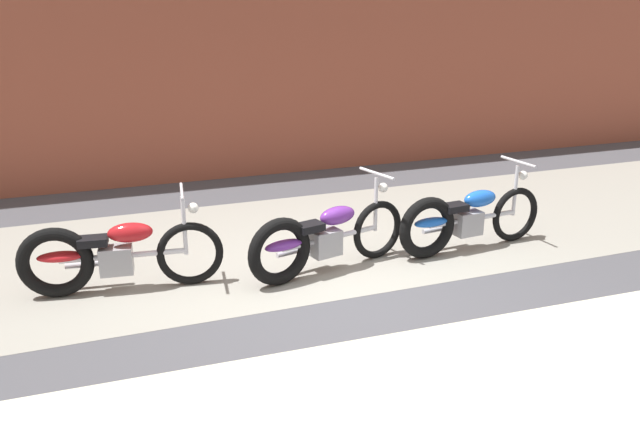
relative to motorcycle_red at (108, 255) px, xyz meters
The scene contains 5 objects.
ground_plane 2.40m from the motorcycle_red, 24.72° to the right, with size 80.00×80.00×0.00m, color #47474C.
sidewalk_slab 2.31m from the motorcycle_red, 19.52° to the left, with size 36.00×3.50×0.01m, color gray.
motorcycle_red is the anchor object (origin of this frame).
motorcycle_purple 2.16m from the motorcycle_red, ahead, with size 1.97×0.75×1.03m.
motorcycle_blue 3.95m from the motorcycle_red, ahead, with size 2.01×0.58×1.03m.
Camera 1 is at (-2.14, -5.14, 2.75)m, focal length 34.86 mm.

